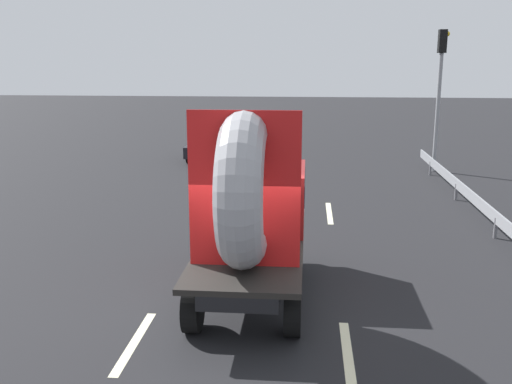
{
  "coord_description": "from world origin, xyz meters",
  "views": [
    {
      "loc": [
        1.13,
        -9.97,
        4.6
      ],
      "look_at": [
        0.09,
        1.7,
        1.88
      ],
      "focal_mm": 40.81,
      "sensor_mm": 36.0,
      "label": 1
    }
  ],
  "objects": [
    {
      "name": "ground_plane",
      "position": [
        0.0,
        0.0,
        0.0
      ],
      "size": [
        120.0,
        120.0,
        0.0
      ],
      "primitive_type": "plane",
      "color": "black"
    },
    {
      "name": "flatbed_truck",
      "position": [
        0.09,
        0.85,
        1.8
      ],
      "size": [
        2.02,
        4.95,
        3.76
      ],
      "color": "black",
      "rests_on": "ground_plane"
    },
    {
      "name": "distant_sedan",
      "position": [
        -3.4,
        16.35,
        0.66
      ],
      "size": [
        1.63,
        3.79,
        1.24
      ],
      "color": "black",
      "rests_on": "ground_plane"
    },
    {
      "name": "traffic_light",
      "position": [
        6.36,
        14.21,
        3.7
      ],
      "size": [
        0.42,
        0.36,
        5.66
      ],
      "color": "gray",
      "rests_on": "ground_plane"
    },
    {
      "name": "guardrail",
      "position": [
        6.04,
        7.08,
        0.53
      ],
      "size": [
        0.1,
        16.68,
        0.71
      ],
      "color": "gray",
      "rests_on": "ground_plane"
    },
    {
      "name": "lane_dash_left_near",
      "position": [
        -1.66,
        -1.39,
        0.0
      ],
      "size": [
        0.16,
        2.2,
        0.01
      ],
      "primitive_type": "cube",
      "rotation": [
        0.0,
        0.0,
        1.57
      ],
      "color": "beige",
      "rests_on": "ground_plane"
    },
    {
      "name": "lane_dash_left_far",
      "position": [
        -1.66,
        6.49,
        0.0
      ],
      "size": [
        0.16,
        2.61,
        0.01
      ],
      "primitive_type": "cube",
      "rotation": [
        0.0,
        0.0,
        1.57
      ],
      "color": "beige",
      "rests_on": "ground_plane"
    },
    {
      "name": "lane_dash_right_near",
      "position": [
        1.83,
        -1.58,
        0.0
      ],
      "size": [
        0.16,
        2.45,
        0.01
      ],
      "primitive_type": "cube",
      "rotation": [
        0.0,
        0.0,
        1.57
      ],
      "color": "beige",
      "rests_on": "ground_plane"
    },
    {
      "name": "lane_dash_right_far",
      "position": [
        1.83,
        7.14,
        0.0
      ],
      "size": [
        0.16,
        2.49,
        0.01
      ],
      "primitive_type": "cube",
      "rotation": [
        0.0,
        0.0,
        1.57
      ],
      "color": "beige",
      "rests_on": "ground_plane"
    }
  ]
}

